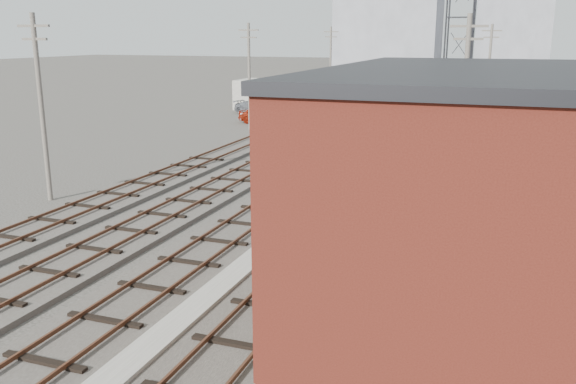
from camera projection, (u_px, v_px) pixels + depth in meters
The scene contains 23 objects.
ground at pixel (420, 115), 62.67m from camera, with size 320.00×320.00×0.00m, color #282621.
track_right at pixel (412, 151), 42.70m from camera, with size 3.20×90.00×0.39m.
track_mid_right at pixel (357, 148), 44.02m from camera, with size 3.20×90.00×0.39m.
track_mid_left at pixel (304, 144), 45.35m from camera, with size 3.20×90.00×0.39m.
track_left at pixel (255, 141), 46.67m from camera, with size 3.20×90.00×0.39m.
platform_curb at pixel (238, 274), 20.60m from camera, with size 0.90×28.00×0.26m, color gray.
brick_building at pixel (452, 210), 15.59m from camera, with size 6.54×12.20×7.22m.
lattice_tower at pixel (459, 44), 36.22m from camera, with size 1.60×1.60×15.00m.
utility_pole_left_a at pixel (41, 104), 29.20m from camera, with size 1.80×0.24×9.00m.
utility_pole_left_b at pixel (249, 74), 51.95m from camera, with size 1.80×0.24×9.00m.
utility_pole_left_c at pixel (331, 62), 74.71m from camera, with size 1.80×0.24×9.00m.
utility_pole_right_a at pixel (464, 101), 30.20m from camera, with size 1.80×0.24×9.00m.
utility_pole_right_b at pixel (489, 70), 57.50m from camera, with size 1.80×0.24×9.00m.
apartment_left at pixel (390, 2), 133.14m from camera, with size 22.00×14.00×30.00m, color gray.
apartment_right at pixel (515, 13), 138.69m from camera, with size 16.00×12.00×26.00m, color gray.
shed_left at pixel (275, 95), 67.56m from camera, with size 8.00×5.00×3.20m, color gray.
shed_right at pixel (514, 90), 68.29m from camera, with size 6.00×6.00×4.00m, color gray.
signal_mast at pixel (300, 242), 16.29m from camera, with size 0.40×0.42×4.35m.
switch_stand at pixel (335, 160), 36.81m from camera, with size 0.34×0.34×1.39m.
site_trailer at pixel (296, 112), 54.56m from camera, with size 6.09×2.66×2.56m.
car_red at pixel (263, 115), 56.52m from camera, with size 1.86×4.64×1.58m, color maroon.
car_silver at pixel (262, 116), 57.22m from camera, with size 1.37×3.93×1.30m, color #B2B6BA.
car_grey at pixel (254, 108), 63.46m from camera, with size 1.86×4.58×1.33m, color slate.
Camera 1 is at (8.66, -3.52, 7.97)m, focal length 38.00 mm.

